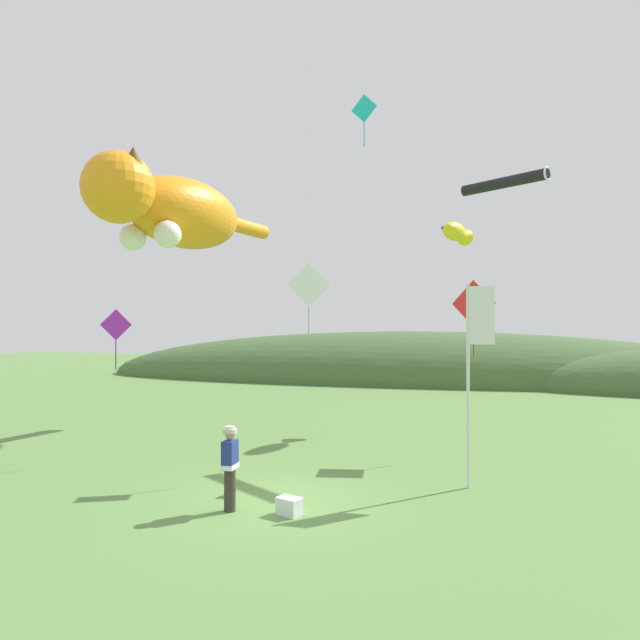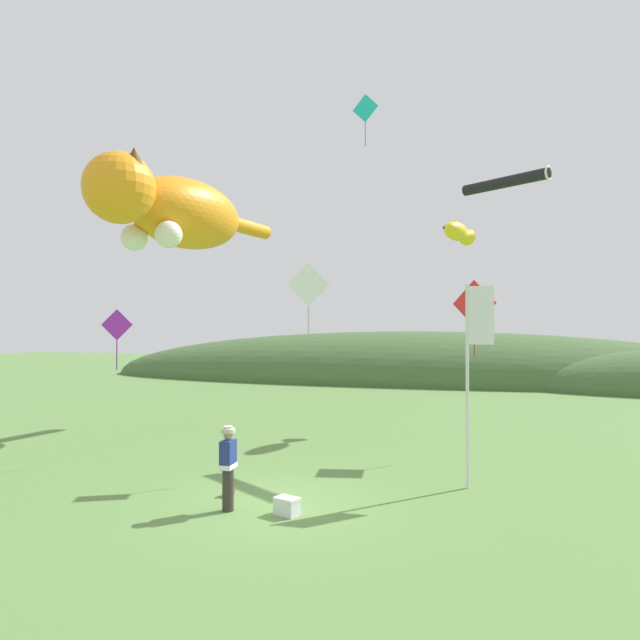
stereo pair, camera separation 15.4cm
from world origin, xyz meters
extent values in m
plane|color=#5B8442|center=(0.00, 0.00, 0.00)|extent=(120.00, 120.00, 0.00)
ellipsoid|color=#426033|center=(0.00, 30.09, 0.00)|extent=(48.85, 12.75, 7.05)
cylinder|color=#332D28|center=(-0.70, -0.73, 0.44)|extent=(0.24, 0.24, 0.88)
cube|color=navy|center=(-0.70, -0.73, 1.18)|extent=(0.25, 0.41, 0.60)
cube|color=white|center=(-0.70, -0.73, 0.94)|extent=(0.27, 0.43, 0.10)
sphere|color=tan|center=(-0.70, -0.73, 1.59)|extent=(0.20, 0.20, 0.20)
cylinder|color=#B2AD99|center=(-0.70, -0.73, 1.68)|extent=(0.30, 0.30, 0.09)
cylinder|color=#B2AD99|center=(-0.70, -0.73, 1.74)|extent=(0.20, 0.20, 0.07)
cylinder|color=olive|center=(-1.10, 0.23, 0.13)|extent=(0.16, 0.20, 0.20)
cylinder|color=brown|center=(-1.18, 0.23, 0.13)|extent=(0.02, 0.26, 0.26)
cylinder|color=brown|center=(-1.02, 0.23, 0.13)|extent=(0.02, 0.26, 0.26)
cube|color=white|center=(0.59, -0.64, 0.15)|extent=(0.56, 0.47, 0.30)
cube|color=white|center=(0.59, -0.64, 0.33)|extent=(0.57, 0.48, 0.06)
cylinder|color=silver|center=(4.13, 2.35, 2.45)|extent=(0.08, 0.08, 4.90)
cube|color=white|center=(4.45, 2.35, 4.15)|extent=(0.60, 0.03, 1.40)
ellipsoid|color=orange|center=(-5.81, 6.83, 7.96)|extent=(3.69, 5.68, 2.50)
ellipsoid|color=white|center=(-5.86, 6.59, 7.51)|extent=(2.13, 3.64, 1.38)
sphere|color=orange|center=(-6.43, 3.65, 8.21)|extent=(2.25, 2.25, 2.25)
cone|color=#55330A|center=(-5.82, 3.53, 9.03)|extent=(0.94, 0.94, 0.75)
cone|color=#55330A|center=(-7.03, 3.76, 9.03)|extent=(0.94, 0.94, 0.75)
sphere|color=white|center=(-5.42, 4.89, 6.90)|extent=(0.90, 0.90, 0.90)
sphere|color=white|center=(-6.90, 5.17, 6.90)|extent=(0.90, 0.90, 0.90)
cylinder|color=orange|center=(-5.06, 10.76, 8.09)|extent=(1.11, 2.82, 0.60)
ellipsoid|color=yellow|center=(3.57, 10.84, 7.56)|extent=(1.18, 2.09, 0.69)
cone|color=yellow|center=(3.88, 12.11, 7.56)|extent=(0.82, 0.78, 0.69)
cone|color=yellow|center=(3.56, 10.78, 7.86)|extent=(0.39, 0.39, 0.32)
sphere|color=black|center=(3.18, 10.27, 7.62)|extent=(0.16, 0.16, 0.16)
cylinder|color=black|center=(5.21, 7.40, 8.51)|extent=(2.68, 1.94, 0.36)
torus|color=white|center=(6.45, 6.58, 8.51)|extent=(0.29, 0.40, 0.44)
cube|color=white|center=(-0.08, 3.09, 5.03)|extent=(1.20, 0.13, 1.20)
cylinder|color=black|center=(-0.08, 3.10, 5.03)|extent=(0.81, 0.09, 0.02)
cube|color=#A9A9A9|center=(-0.08, 3.09, 3.98)|extent=(0.03, 0.01, 0.90)
cube|color=#19BFBF|center=(0.40, 8.82, 11.94)|extent=(1.02, 0.29, 1.05)
cylinder|color=black|center=(0.40, 8.84, 11.94)|extent=(0.69, 0.20, 0.02)
cube|color=#118585|center=(0.40, 8.82, 10.96)|extent=(0.03, 0.02, 0.90)
cube|color=purple|center=(-6.28, 3.35, 3.93)|extent=(0.92, 0.31, 0.96)
cylinder|color=black|center=(-6.28, 3.36, 3.93)|extent=(0.62, 0.21, 0.02)
cube|color=#6B1A7C|center=(-6.28, 3.35, 3.00)|extent=(0.03, 0.02, 0.90)
cube|color=red|center=(4.27, 6.29, 4.59)|extent=(1.30, 0.66, 1.45)
cylinder|color=black|center=(4.27, 6.30, 4.59)|extent=(0.88, 0.45, 0.02)
cube|color=maroon|center=(4.27, 6.29, 3.41)|extent=(0.03, 0.02, 0.90)
camera|label=1|loc=(4.24, -11.82, 3.88)|focal=32.00mm
camera|label=2|loc=(4.39, -11.78, 3.88)|focal=32.00mm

